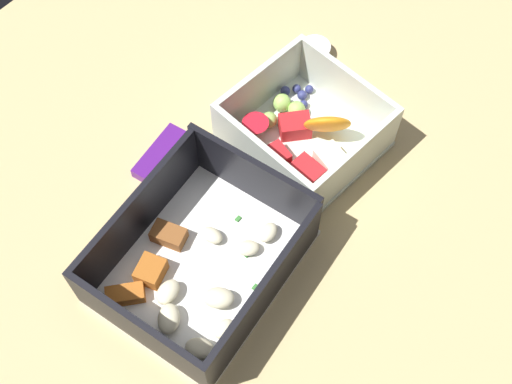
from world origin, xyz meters
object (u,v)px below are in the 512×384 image
Objects in this scene: fruit_bowl at (303,131)px; candy_bar at (161,154)px; pasta_container at (199,261)px; paper_cup_liner at (315,51)px.

fruit_bowl is 15.01cm from candy_bar.
pasta_container reaches higher than candy_bar.
fruit_bowl reaches higher than paper_cup_liner.
candy_bar is (-10.76, 10.34, -1.58)cm from fruit_bowl.
pasta_container is 2.83× the size of candy_bar.
pasta_container is at bearing -120.66° from candy_bar.
candy_bar is at bearing 136.12° from fruit_bowl.
fruit_bowl reaches higher than candy_bar.
fruit_bowl is 4.28× the size of paper_cup_liner.
pasta_container is 17.73cm from fruit_bowl.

